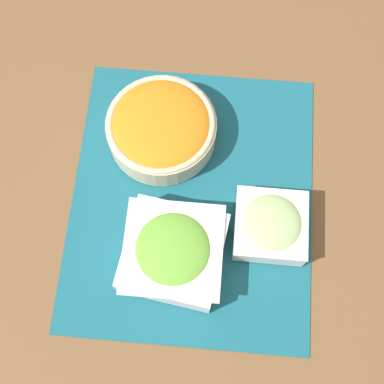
# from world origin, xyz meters

# --- Properties ---
(ground_plane) EXTENTS (3.00, 3.00, 0.00)m
(ground_plane) POSITION_xyz_m (0.00, 0.00, 0.00)
(ground_plane) COLOR brown
(placemat) EXTENTS (0.47, 0.39, 0.00)m
(placemat) POSITION_xyz_m (0.00, 0.00, 0.00)
(placemat) COLOR #195B6B
(placemat) RESTS_ON ground_plane
(lettuce_bowl) EXTENTS (0.17, 0.17, 0.07)m
(lettuce_bowl) POSITION_xyz_m (0.10, -0.02, 0.04)
(lettuce_bowl) COLOR white
(lettuce_bowl) RESTS_ON placemat
(carrot_bowl) EXTENTS (0.18, 0.18, 0.07)m
(carrot_bowl) POSITION_xyz_m (-0.11, -0.06, 0.04)
(carrot_bowl) COLOR beige
(carrot_bowl) RESTS_ON placemat
(cucumber_bowl) EXTENTS (0.11, 0.11, 0.05)m
(cucumber_bowl) POSITION_xyz_m (0.04, 0.13, 0.03)
(cucumber_bowl) COLOR silver
(cucumber_bowl) RESTS_ON placemat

